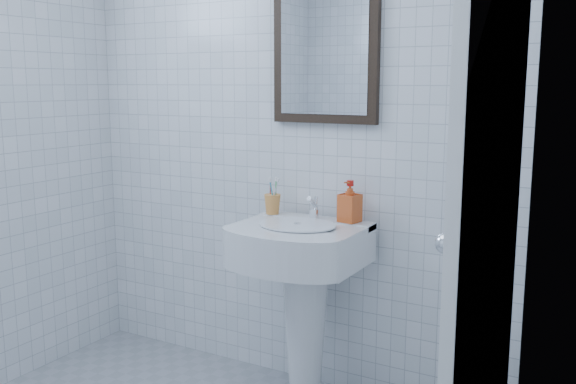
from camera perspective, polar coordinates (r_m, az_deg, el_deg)
The scene contains 10 objects.
wall_back at distance 2.99m, azimuth -0.37°, elevation 6.48°, with size 2.20×0.02×2.50m, color white.
wall_right at distance 1.45m, azimuth 13.87°, elevation 2.74°, with size 0.02×2.40×2.50m, color white.
washbasin at distance 2.82m, azimuth 1.34°, elevation -8.05°, with size 0.54×0.40×0.83m.
faucet at distance 2.83m, azimuth 2.31°, elevation -1.55°, with size 0.04×0.09×0.11m.
toothbrush_cup at distance 2.93m, azimuth -1.39°, elevation -1.09°, with size 0.08×0.08×0.09m, color #E18F3F, non-canonical shape.
soap_dispenser at distance 2.77m, azimuth 5.52°, elevation -0.84°, with size 0.08×0.08×0.18m, color #CE5214.
wall_mirror at distance 2.86m, azimuth 3.31°, elevation 12.34°, with size 0.50×0.04×0.62m.
bathroom_door at distance 2.02m, azimuth 17.30°, elevation -2.69°, with size 0.04×0.80×2.00m, color white.
towel_ring at distance 2.18m, azimuth 17.82°, elevation -0.50°, with size 0.18×0.18×0.01m, color silver.
hand_towel at distance 2.22m, azimuth 17.07°, elevation -5.04°, with size 0.03×0.16×0.38m, color silver.
Camera 1 is at (1.49, -1.38, 1.42)m, focal length 40.00 mm.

